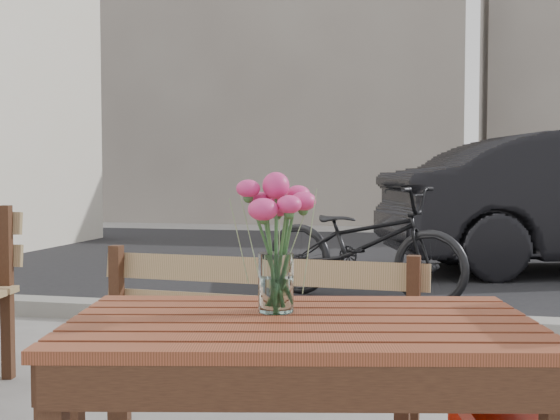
{
  "coord_description": "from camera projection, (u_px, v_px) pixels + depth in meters",
  "views": [
    {
      "loc": [
        0.47,
        -1.83,
        1.09
      ],
      "look_at": [
        0.06,
        0.01,
        0.99
      ],
      "focal_mm": 45.0,
      "sensor_mm": 36.0,
      "label": 1
    }
  ],
  "objects": [
    {
      "name": "street",
      "position": [
        386.0,
        281.0,
        6.88
      ],
      "size": [
        30.0,
        8.12,
        0.12
      ],
      "color": "black",
      "rests_on": "ground"
    },
    {
      "name": "backdrop_buildings",
      "position": [
        424.0,
        61.0,
        15.75
      ],
      "size": [
        15.5,
        4.0,
        8.0
      ],
      "color": "gray",
      "rests_on": "ground"
    },
    {
      "name": "main_table",
      "position": [
        301.0,
        365.0,
        1.77
      ],
      "size": [
        1.28,
        0.9,
        0.72
      ],
      "rotation": [
        0.0,
        0.0,
        0.21
      ],
      "color": "#5A2D17",
      "rests_on": "ground"
    },
    {
      "name": "main_bench",
      "position": [
        249.0,
        332.0,
        2.61
      ],
      "size": [
        1.33,
        0.49,
        0.81
      ],
      "rotation": [
        0.0,
        0.0,
        -0.08
      ],
      "color": "olive",
      "rests_on": "ground"
    },
    {
      "name": "main_vase",
      "position": [
        276.0,
        225.0,
        1.84
      ],
      "size": [
        0.2,
        0.2,
        0.37
      ],
      "color": "white",
      "rests_on": "main_table"
    },
    {
      "name": "bicycle",
      "position": [
        362.0,
        243.0,
        5.98
      ],
      "size": [
        1.97,
        1.23,
        0.98
      ],
      "primitive_type": "imported",
      "rotation": [
        0.0,
        0.0,
        1.24
      ],
      "color": "black",
      "rests_on": "ground"
    }
  ]
}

